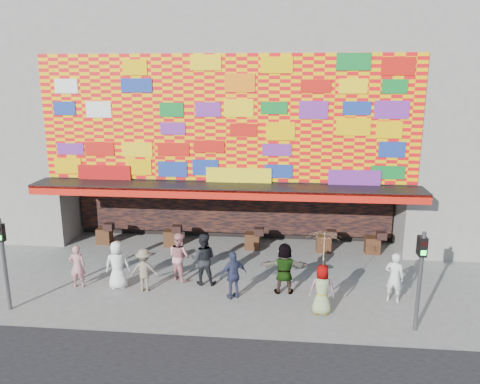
{
  "coord_description": "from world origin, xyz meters",
  "views": [
    {
      "loc": [
        2.38,
        -14.15,
        7.14
      ],
      "look_at": [
        0.74,
        2.0,
        3.13
      ],
      "focal_mm": 35.0,
      "sensor_mm": 36.0,
      "label": 1
    }
  ],
  "objects": [
    {
      "name": "ped_f",
      "position": [
        2.39,
        0.56,
        0.88
      ],
      "size": [
        1.66,
        0.62,
        1.76
      ],
      "primitive_type": "imported",
      "rotation": [
        0.0,
        0.0,
        3.2
      ],
      "color": "gray",
      "rests_on": "ground"
    },
    {
      "name": "signal_left",
      "position": [
        -6.2,
        -1.5,
        1.86
      ],
      "size": [
        0.22,
        0.2,
        3.0
      ],
      "color": "#59595B",
      "rests_on": "ground"
    },
    {
      "name": "signal_right",
      "position": [
        6.2,
        -1.5,
        1.86
      ],
      "size": [
        0.22,
        0.2,
        3.0
      ],
      "color": "#59595B",
      "rests_on": "ground"
    },
    {
      "name": "ped_e",
      "position": [
        0.73,
        -0.02,
        0.81
      ],
      "size": [
        1.02,
        0.85,
        1.63
      ],
      "primitive_type": "imported",
      "rotation": [
        0.0,
        0.0,
        3.71
      ],
      "color": "#2F3553",
      "rests_on": "ground"
    },
    {
      "name": "ped_d",
      "position": [
        -2.35,
        0.24,
        0.75
      ],
      "size": [
        1.03,
        0.67,
        1.5
      ],
      "primitive_type": "imported",
      "rotation": [
        0.0,
        0.0,
        3.26
      ],
      "color": "#786C57",
      "rests_on": "ground"
    },
    {
      "name": "ped_g",
      "position": [
        3.56,
        -0.77,
        0.8
      ],
      "size": [
        0.8,
        0.53,
        1.6
      ],
      "primitive_type": "imported",
      "rotation": [
        0.0,
        0.0,
        3.18
      ],
      "color": "gray",
      "rests_on": "ground"
    },
    {
      "name": "ped_a",
      "position": [
        -3.34,
        0.37,
        0.84
      ],
      "size": [
        0.92,
        0.7,
        1.69
      ],
      "primitive_type": "imported",
      "rotation": [
        0.0,
        0.0,
        3.35
      ],
      "color": "silver",
      "rests_on": "ground"
    },
    {
      "name": "shop_building",
      "position": [
        0.0,
        8.18,
        5.23
      ],
      "size": [
        15.2,
        9.4,
        10.0
      ],
      "color": "gray",
      "rests_on": "ground"
    },
    {
      "name": "ped_c",
      "position": [
        -0.45,
        0.98,
        0.93
      ],
      "size": [
        0.92,
        0.73,
        1.86
      ],
      "primitive_type": "imported",
      "rotation": [
        0.0,
        0.0,
        3.17
      ],
      "color": "black",
      "rests_on": "ground"
    },
    {
      "name": "ped_i",
      "position": [
        -1.37,
        1.26,
        0.88
      ],
      "size": [
        1.08,
        1.04,
        1.75
      ],
      "primitive_type": "imported",
      "rotation": [
        0.0,
        0.0,
        2.5
      ],
      "color": "#D2878A",
      "rests_on": "ground"
    },
    {
      "name": "ped_b",
      "position": [
        -4.75,
        0.29,
        0.76
      ],
      "size": [
        0.6,
        0.44,
        1.52
      ],
      "primitive_type": "imported",
      "rotation": [
        0.0,
        0.0,
        3.29
      ],
      "color": "#B8777D",
      "rests_on": "ground"
    },
    {
      "name": "ped_h",
      "position": [
        5.93,
        0.28,
        0.84
      ],
      "size": [
        0.71,
        0.58,
        1.68
      ],
      "primitive_type": "imported",
      "rotation": [
        0.0,
        0.0,
        2.8
      ],
      "color": "silver",
      "rests_on": "ground"
    },
    {
      "name": "ground",
      "position": [
        0.0,
        0.0,
        0.0
      ],
      "size": [
        90.0,
        90.0,
        0.0
      ],
      "primitive_type": "plane",
      "color": "slate",
      "rests_on": "ground"
    },
    {
      "name": "parasol",
      "position": [
        3.56,
        -0.77,
        2.18
      ],
      "size": [
        1.21,
        1.23,
        1.91
      ],
      "color": "#FBD29E",
      "rests_on": "ground"
    }
  ]
}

